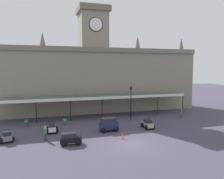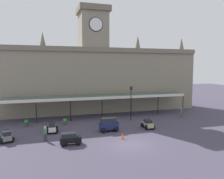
{
  "view_description": "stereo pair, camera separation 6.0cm",
  "coord_description": "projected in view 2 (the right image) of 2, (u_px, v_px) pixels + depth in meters",
  "views": [
    {
      "loc": [
        -8.42,
        -21.05,
        8.22
      ],
      "look_at": [
        0.0,
        6.89,
        5.23
      ],
      "focal_mm": 35.14,
      "sensor_mm": 36.0,
      "label": 1
    },
    {
      "loc": [
        -8.37,
        -21.07,
        8.22
      ],
      "look_at": [
        0.0,
        6.89,
        5.23
      ],
      "focal_mm": 35.14,
      "sensor_mm": 36.0,
      "label": 2
    }
  ],
  "objects": [
    {
      "name": "victorian_lamppost",
      "position": [
        131.0,
        99.0,
        33.58
      ],
      "size": [
        0.3,
        0.3,
        5.35
      ],
      "color": "black",
      "rests_on": "ground"
    },
    {
      "name": "traffic_cone",
      "position": [
        122.0,
        136.0,
        25.12
      ],
      "size": [
        0.4,
        0.4,
        0.7
      ],
      "primitive_type": "cone",
      "color": "orange",
      "rests_on": "ground"
    },
    {
      "name": "car_beige_sedan",
      "position": [
        148.0,
        125.0,
        29.52
      ],
      "size": [
        1.57,
        2.08,
        1.19
      ],
      "color": "tan",
      "rests_on": "ground"
    },
    {
      "name": "car_navy_van",
      "position": [
        109.0,
        125.0,
        28.07
      ],
      "size": [
        2.43,
        1.64,
        1.77
      ],
      "color": "#19214C",
      "rests_on": "ground"
    },
    {
      "name": "car_grey_estate",
      "position": [
        6.0,
        136.0,
        24.33
      ],
      "size": [
        2.0,
        2.42,
        1.27
      ],
      "color": "slate",
      "rests_on": "ground"
    },
    {
      "name": "pedestrian_beside_cars",
      "position": [
        45.0,
        133.0,
        24.39
      ],
      "size": [
        0.37,
        0.34,
        1.67
      ],
      "color": "#3F384C",
      "rests_on": "ground"
    },
    {
      "name": "station_building",
      "position": [
        94.0,
        77.0,
        40.62
      ],
      "size": [
        39.19,
        5.87,
        18.88
      ],
      "color": "gray",
      "rests_on": "ground"
    },
    {
      "name": "planter_by_canopy",
      "position": [
        26.0,
        123.0,
        30.3
      ],
      "size": [
        0.6,
        0.6,
        0.96
      ],
      "color": "#47423D",
      "rests_on": "ground"
    },
    {
      "name": "planter_near_kerb",
      "position": [
        65.0,
        122.0,
        31.07
      ],
      "size": [
        0.6,
        0.6,
        0.96
      ],
      "color": "#47423D",
      "rests_on": "ground"
    },
    {
      "name": "ground_plane",
      "position": [
        131.0,
        145.0,
        23.31
      ],
      "size": [
        140.0,
        140.0,
        0.0
      ],
      "primitive_type": "plane",
      "color": "#443E50"
    },
    {
      "name": "entrance_canopy",
      "position": [
        100.0,
        96.0,
        36.01
      ],
      "size": [
        30.05,
        3.26,
        3.62
      ],
      "color": "#38564C",
      "rests_on": "ground"
    },
    {
      "name": "car_white_sedan",
      "position": [
        52.0,
        128.0,
        27.68
      ],
      "size": [
        1.56,
        2.08,
        1.19
      ],
      "color": "silver",
      "rests_on": "ground"
    },
    {
      "name": "car_black_estate",
      "position": [
        70.0,
        139.0,
        23.3
      ],
      "size": [
        2.27,
        1.58,
        1.27
      ],
      "color": "black",
      "rests_on": "ground"
    },
    {
      "name": "pedestrian_near_entrance",
      "position": [
        182.0,
        112.0,
        35.8
      ],
      "size": [
        0.34,
        0.34,
        1.67
      ],
      "color": "brown",
      "rests_on": "ground"
    }
  ]
}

